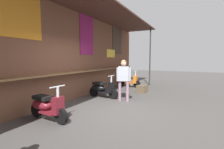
{
  "coord_description": "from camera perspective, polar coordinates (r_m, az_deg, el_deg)",
  "views": [
    {
      "loc": [
        -4.45,
        -2.45,
        1.64
      ],
      "look_at": [
        2.51,
        1.13,
        0.89
      ],
      "focal_mm": 26.1,
      "sensor_mm": 36.0,
      "label": 1
    }
  ],
  "objects": [
    {
      "name": "ground_plane",
      "position": [
        5.34,
        -1.58,
        -12.42
      ],
      "size": [
        37.61,
        37.61,
        0.0
      ],
      "primitive_type": "plane",
      "color": "#474442"
    },
    {
      "name": "market_stall_facade",
      "position": [
        6.24,
        -17.31,
        8.99
      ],
      "size": [
        13.43,
        2.16,
        3.76
      ],
      "color": "brown",
      "rests_on": "ground_plane"
    },
    {
      "name": "scooter_maroon",
      "position": [
        4.79,
        -22.11,
        -10.09
      ],
      "size": [
        0.49,
        1.4,
        0.97
      ],
      "rotation": [
        0.0,
        0.0,
        -1.64
      ],
      "color": "maroon",
      "rests_on": "ground_plane"
    },
    {
      "name": "scooter_black",
      "position": [
        6.99,
        -3.66,
        -4.87
      ],
      "size": [
        0.47,
        1.4,
        0.97
      ],
      "rotation": [
        0.0,
        0.0,
        -1.62
      ],
      "color": "black",
      "rests_on": "ground_plane"
    },
    {
      "name": "scooter_orange",
      "position": [
        9.64,
        5.48,
        -2.02
      ],
      "size": [
        0.46,
        1.4,
        0.97
      ],
      "rotation": [
        0.0,
        0.0,
        -1.59
      ],
      "color": "orange",
      "rests_on": "ground_plane"
    },
    {
      "name": "shopper_with_handbag",
      "position": [
        6.27,
        4.25,
        -0.67
      ],
      "size": [
        0.42,
        0.64,
        1.61
      ],
      "rotation": [
        0.0,
        0.0,
        0.35
      ],
      "color": "gray",
      "rests_on": "ground_plane"
    },
    {
      "name": "merchandise_crate",
      "position": [
        8.1,
        10.55,
        -5.0
      ],
      "size": [
        0.57,
        0.49,
        0.36
      ],
      "primitive_type": "cube",
      "rotation": [
        0.0,
        0.0,
        -0.18
      ],
      "color": "brown",
      "rests_on": "ground_plane"
    }
  ]
}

